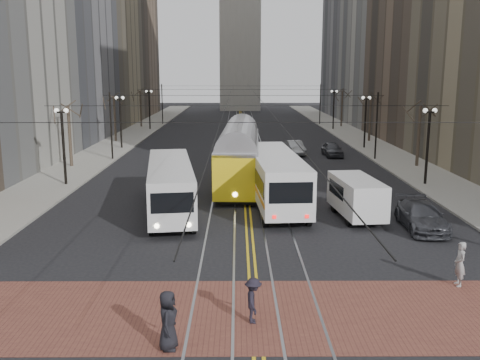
{
  "coord_description": "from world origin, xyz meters",
  "views": [
    {
      "loc": [
        -0.64,
        -21.85,
        8.51
      ],
      "look_at": [
        -0.51,
        5.35,
        3.0
      ],
      "focal_mm": 40.0,
      "sensor_mm": 36.0,
      "label": 1
    }
  ],
  "objects_px": {
    "sedan_parked": "(422,216)",
    "pedestrian_b": "(460,264)",
    "transit_bus": "(170,187)",
    "pedestrian_a": "(168,320)",
    "streetcar": "(239,160)",
    "pedestrian_d": "(253,300)",
    "sedan_grey": "(332,149)",
    "sedan_silver": "(295,148)",
    "cargo_van": "(356,199)",
    "rear_bus": "(275,180)"
  },
  "relations": [
    {
      "from": "sedan_silver",
      "to": "sedan_parked",
      "type": "distance_m",
      "value": 27.52
    },
    {
      "from": "rear_bus",
      "to": "pedestrian_b",
      "type": "xyz_separation_m",
      "value": [
        6.52,
        -13.62,
        -0.73
      ]
    },
    {
      "from": "streetcar",
      "to": "cargo_van",
      "type": "xyz_separation_m",
      "value": [
        6.86,
        -10.25,
        -0.65
      ]
    },
    {
      "from": "sedan_silver",
      "to": "pedestrian_b",
      "type": "bearing_deg",
      "value": -92.14
    },
    {
      "from": "streetcar",
      "to": "sedan_silver",
      "type": "xyz_separation_m",
      "value": [
        5.91,
        14.76,
        -1.14
      ]
    },
    {
      "from": "rear_bus",
      "to": "cargo_van",
      "type": "relative_size",
      "value": 2.33
    },
    {
      "from": "streetcar",
      "to": "pedestrian_d",
      "type": "bearing_deg",
      "value": -86.91
    },
    {
      "from": "pedestrian_d",
      "to": "pedestrian_b",
      "type": "bearing_deg",
      "value": -71.47
    },
    {
      "from": "transit_bus",
      "to": "sedan_parked",
      "type": "relative_size",
      "value": 2.38
    },
    {
      "from": "transit_bus",
      "to": "pedestrian_d",
      "type": "relative_size",
      "value": 7.6
    },
    {
      "from": "sedan_silver",
      "to": "pedestrian_d",
      "type": "distance_m",
      "value": 38.8
    },
    {
      "from": "pedestrian_a",
      "to": "sedan_silver",
      "type": "bearing_deg",
      "value": -8.64
    },
    {
      "from": "sedan_parked",
      "to": "transit_bus",
      "type": "bearing_deg",
      "value": 167.48
    },
    {
      "from": "pedestrian_a",
      "to": "pedestrian_b",
      "type": "relative_size",
      "value": 1.04
    },
    {
      "from": "transit_bus",
      "to": "rear_bus",
      "type": "height_order",
      "value": "rear_bus"
    },
    {
      "from": "sedan_parked",
      "to": "pedestrian_a",
      "type": "relative_size",
      "value": 2.68
    },
    {
      "from": "transit_bus",
      "to": "sedan_silver",
      "type": "bearing_deg",
      "value": 58.4
    },
    {
      "from": "streetcar",
      "to": "sedan_grey",
      "type": "distance_m",
      "value": 16.73
    },
    {
      "from": "sedan_silver",
      "to": "pedestrian_a",
      "type": "bearing_deg",
      "value": -108.4
    },
    {
      "from": "sedan_silver",
      "to": "sedan_parked",
      "type": "bearing_deg",
      "value": -88.32
    },
    {
      "from": "streetcar",
      "to": "pedestrian_d",
      "type": "height_order",
      "value": "streetcar"
    },
    {
      "from": "transit_bus",
      "to": "pedestrian_b",
      "type": "xyz_separation_m",
      "value": [
        13.1,
        -11.85,
        -0.6
      ]
    },
    {
      "from": "cargo_van",
      "to": "streetcar",
      "type": "bearing_deg",
      "value": 118.42
    },
    {
      "from": "sedan_grey",
      "to": "cargo_van",
      "type": "bearing_deg",
      "value": -99.67
    },
    {
      "from": "transit_bus",
      "to": "cargo_van",
      "type": "xyz_separation_m",
      "value": [
        11.15,
        -1.65,
        -0.32
      ]
    },
    {
      "from": "sedan_grey",
      "to": "pedestrian_d",
      "type": "relative_size",
      "value": 2.64
    },
    {
      "from": "sedan_parked",
      "to": "pedestrian_b",
      "type": "bearing_deg",
      "value": -95.84
    },
    {
      "from": "sedan_grey",
      "to": "pedestrian_b",
      "type": "relative_size",
      "value": 2.31
    },
    {
      "from": "transit_bus",
      "to": "pedestrian_a",
      "type": "bearing_deg",
      "value": -91.3
    },
    {
      "from": "streetcar",
      "to": "sedan_silver",
      "type": "height_order",
      "value": "streetcar"
    },
    {
      "from": "sedan_grey",
      "to": "pedestrian_a",
      "type": "xyz_separation_m",
      "value": [
        -11.92,
        -39.08,
        0.25
      ]
    },
    {
      "from": "rear_bus",
      "to": "pedestrian_d",
      "type": "bearing_deg",
      "value": -100.15
    },
    {
      "from": "transit_bus",
      "to": "sedan_parked",
      "type": "distance_m",
      "value": 14.82
    },
    {
      "from": "streetcar",
      "to": "cargo_van",
      "type": "height_order",
      "value": "streetcar"
    },
    {
      "from": "cargo_van",
      "to": "pedestrian_d",
      "type": "xyz_separation_m",
      "value": [
        -6.46,
        -13.4,
        -0.39
      ]
    },
    {
      "from": "streetcar",
      "to": "pedestrian_b",
      "type": "bearing_deg",
      "value": -64.55
    },
    {
      "from": "sedan_grey",
      "to": "sedan_parked",
      "type": "distance_m",
      "value": 26.08
    },
    {
      "from": "cargo_van",
      "to": "pedestrian_a",
      "type": "bearing_deg",
      "value": -126.45
    },
    {
      "from": "transit_bus",
      "to": "pedestrian_a",
      "type": "relative_size",
      "value": 6.39
    },
    {
      "from": "streetcar",
      "to": "rear_bus",
      "type": "bearing_deg",
      "value": -69.24
    },
    {
      "from": "sedan_silver",
      "to": "pedestrian_a",
      "type": "xyz_separation_m",
      "value": [
        -8.2,
        -40.21,
        0.25
      ]
    },
    {
      "from": "pedestrian_d",
      "to": "streetcar",
      "type": "bearing_deg",
      "value": -1.31
    },
    {
      "from": "sedan_parked",
      "to": "pedestrian_b",
      "type": "xyz_separation_m",
      "value": [
        -1.18,
        -8.0,
        0.19
      ]
    },
    {
      "from": "sedan_grey",
      "to": "sedan_silver",
      "type": "distance_m",
      "value": 3.89
    },
    {
      "from": "transit_bus",
      "to": "streetcar",
      "type": "xyz_separation_m",
      "value": [
        4.28,
        8.6,
        0.33
      ]
    },
    {
      "from": "pedestrian_a",
      "to": "sedan_parked",
      "type": "bearing_deg",
      "value": -40.53
    },
    {
      "from": "sedan_silver",
      "to": "pedestrian_d",
      "type": "xyz_separation_m",
      "value": [
        -5.51,
        -38.41,
        0.1
      ]
    },
    {
      "from": "pedestrian_a",
      "to": "pedestrian_b",
      "type": "bearing_deg",
      "value": -62.89
    },
    {
      "from": "sedan_silver",
      "to": "pedestrian_b",
      "type": "relative_size",
      "value": 2.36
    },
    {
      "from": "pedestrian_b",
      "to": "transit_bus",
      "type": "bearing_deg",
      "value": -129.89
    }
  ]
}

